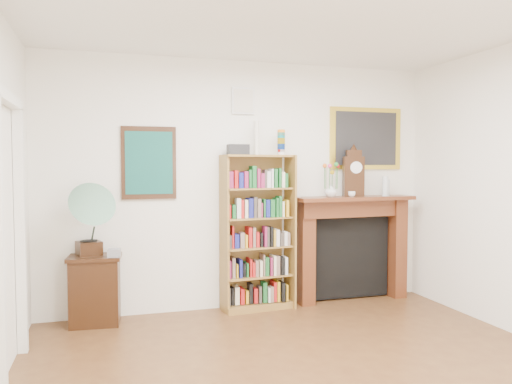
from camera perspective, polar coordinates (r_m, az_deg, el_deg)
room at (r=3.34m, az=9.77°, el=-0.79°), size 4.51×5.01×2.81m
door_casing at (r=4.26m, az=-26.35°, el=-2.11°), size 0.08×1.02×2.17m
teal_poster at (r=5.48m, az=-12.14°, el=3.28°), size 0.58×0.04×0.78m
small_picture at (r=5.71m, az=-1.48°, el=10.37°), size 0.26×0.04×0.30m
gilt_painting at (r=6.26m, az=12.43°, el=5.98°), size 0.95×0.04×0.75m
bookshelf at (r=5.60m, az=0.23°, el=-3.63°), size 0.83×0.36×2.00m
side_cabinet at (r=5.43m, az=-17.91°, el=-10.61°), size 0.55×0.42×0.71m
fireplace at (r=6.13m, az=10.86°, el=-5.23°), size 1.50×0.43×1.26m
gramophone at (r=5.24m, az=-18.66°, el=-2.52°), size 0.59×0.67×0.75m
cd_stack at (r=5.22m, az=-15.90°, el=-6.71°), size 0.14×0.14×0.08m
mantel_clock at (r=6.02m, az=11.08°, el=2.01°), size 0.26×0.19×0.55m
flower_vase at (r=5.86m, az=8.55°, el=0.14°), size 0.18×0.18×0.15m
teacup at (r=5.95m, az=10.89°, el=-0.22°), size 0.10×0.10×0.07m
bottle_left at (r=6.19m, az=14.53°, el=0.66°), size 0.07×0.07×0.24m
bottle_right at (r=6.28m, az=14.78°, el=0.51°), size 0.06×0.06×0.20m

